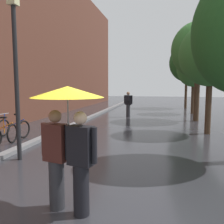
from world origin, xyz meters
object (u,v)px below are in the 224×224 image
at_px(couple_under_umbrella, 68,128).
at_px(pedestrian_walking_midground, 128,104).
at_px(street_tree_4, 187,63).
at_px(street_tree_1, 211,55).
at_px(street_tree_3, 194,68).
at_px(parked_bicycle_3, 13,128).
at_px(street_tree_2, 199,50).
at_px(street_lamp_post, 16,66).

distance_m(couple_under_umbrella, pedestrian_walking_midground, 12.11).
bearing_deg(street_tree_4, street_tree_1, -89.98).
bearing_deg(pedestrian_walking_midground, street_tree_1, -48.81).
bearing_deg(street_tree_3, parked_bicycle_3, -128.97).
distance_m(street_tree_2, street_lamp_post, 10.62).
bearing_deg(parked_bicycle_3, street_tree_4, 60.79).
bearing_deg(street_tree_2, street_tree_4, 89.89).
xyz_separation_m(couple_under_umbrella, pedestrian_walking_midground, (-0.78, 12.08, -0.55)).
xyz_separation_m(street_tree_2, street_tree_4, (0.01, 7.71, -0.04)).
distance_m(street_tree_1, couple_under_umbrella, 8.30).
relative_size(street_tree_3, pedestrian_walking_midground, 2.83).
distance_m(street_tree_2, street_tree_4, 7.71).
bearing_deg(street_tree_2, street_lamp_post, -123.27).
height_order(street_tree_4, street_lamp_post, street_tree_4).
relative_size(street_tree_1, street_tree_2, 0.83).
bearing_deg(street_tree_1, pedestrian_walking_midground, 131.19).
bearing_deg(street_tree_1, street_tree_2, 90.29).
distance_m(parked_bicycle_3, street_lamp_post, 3.99).
bearing_deg(street_tree_1, street_lamp_post, -139.35).
relative_size(street_tree_3, parked_bicycle_3, 3.99).
distance_m(street_tree_4, pedestrian_walking_midground, 8.56).
bearing_deg(couple_under_umbrella, street_tree_2, 73.42).
bearing_deg(street_lamp_post, street_tree_1, 40.65).
relative_size(street_tree_1, pedestrian_walking_midground, 2.85).
xyz_separation_m(street_tree_3, parked_bicycle_3, (-7.90, -9.77, -2.90)).
relative_size(street_tree_2, couple_under_umbrella, 2.70).
bearing_deg(street_tree_3, street_tree_4, 92.07).
distance_m(street_tree_3, street_lamp_post, 13.78).
xyz_separation_m(street_lamp_post, pedestrian_walking_midground, (1.66, 9.70, -1.75)).
xyz_separation_m(street_tree_1, street_tree_3, (0.14, 7.44, -0.06)).
bearing_deg(street_tree_4, street_tree_2, -90.11).
xyz_separation_m(street_tree_2, parked_bicycle_3, (-7.74, -6.15, -3.65)).
relative_size(street_tree_3, street_lamp_post, 1.03).
distance_m(street_tree_3, street_tree_4, 4.16).
bearing_deg(parked_bicycle_3, couple_under_umbrella, -48.77).
xyz_separation_m(street_tree_2, street_tree_3, (0.16, 3.61, -0.74)).
distance_m(street_tree_3, couple_under_umbrella, 15.32).
distance_m(street_tree_4, couple_under_umbrella, 19.36).
bearing_deg(street_tree_3, street_tree_2, -92.58).
bearing_deg(pedestrian_walking_midground, parked_bicycle_3, -117.22).
height_order(street_tree_1, pedestrian_walking_midground, street_tree_1).
bearing_deg(street_lamp_post, street_tree_2, 56.73).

